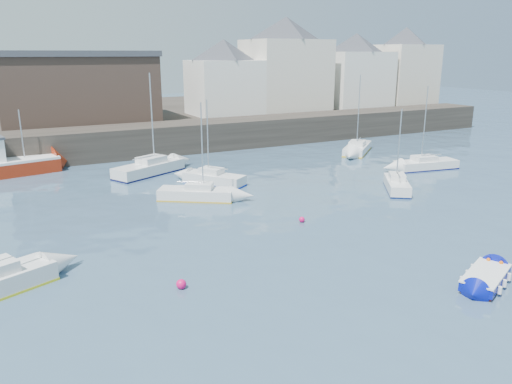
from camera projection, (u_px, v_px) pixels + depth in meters
name	position (u px, v px, depth m)	size (l,w,h in m)	color
water	(379.00, 288.00, 22.41)	(220.00, 220.00, 0.00)	#2D4760
quay_wall	(154.00, 139.00, 51.88)	(90.00, 5.00, 3.00)	#28231E
land_strip	(116.00, 120.00, 67.28)	(90.00, 32.00, 2.80)	#28231E
bldg_east_a	(286.00, 64.00, 64.79)	(13.36, 13.36, 11.80)	beige
bldg_east_b	(355.00, 70.00, 69.52)	(11.88, 11.88, 9.95)	white
bldg_east_c	(404.00, 65.00, 73.39)	(11.14, 11.14, 10.95)	beige
bldg_east_d	(224.00, 77.00, 60.75)	(11.14, 11.14, 8.95)	white
warehouse	(77.00, 86.00, 54.66)	(16.40, 10.40, 7.60)	#3D2D26
blue_dinghy	(486.00, 278.00, 22.58)	(3.65, 2.69, 0.64)	#98250E
fishing_boat	(2.00, 163.00, 42.58)	(8.77, 4.68, 5.51)	#98250E
sailboat_b	(197.00, 193.00, 35.75)	(5.44, 4.40, 6.92)	silver
sailboat_c	(397.00, 185.00, 38.11)	(3.92, 4.69, 6.16)	silver
sailboat_d	(426.00, 164.00, 45.13)	(6.04, 2.80, 7.41)	silver
sailboat_f	(214.00, 178.00, 40.01)	(4.29, 5.17, 6.70)	silver
sailboat_g	(357.00, 148.00, 52.72)	(6.11, 5.76, 8.06)	silver
sailboat_h	(149.00, 168.00, 43.11)	(6.92, 4.87, 8.58)	silver
buoy_near	(181.00, 288.00, 22.36)	(0.46, 0.46, 0.46)	#DD0C5B
buoy_mid	(302.00, 222.00, 31.10)	(0.37, 0.37, 0.37)	#DD0C5B
buoy_far	(213.00, 186.00, 39.60)	(0.38, 0.38, 0.38)	#DD0C5B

